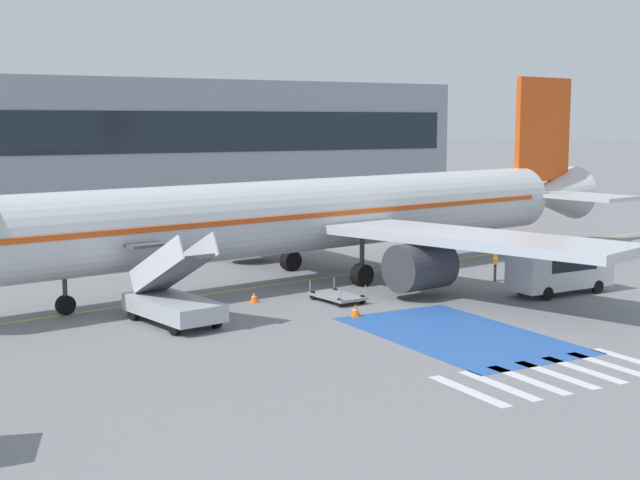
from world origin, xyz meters
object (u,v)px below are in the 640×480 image
(terminal_building, at_px, (110,137))
(ground_crew_0, at_px, (495,261))
(boarding_stairs_forward, at_px, (173,300))
(service_van_0, at_px, (560,269))
(ground_crew_1, at_px, (409,259))
(fuel_tanker, at_px, (270,205))
(traffic_cone_0, at_px, (254,297))
(airliner, at_px, (309,215))
(baggage_cart, at_px, (337,296))
(traffic_cone_1, at_px, (355,310))

(terminal_building, bearing_deg, ground_crew_0, -88.14)
(boarding_stairs_forward, height_order, service_van_0, boarding_stairs_forward)
(boarding_stairs_forward, xyz_separation_m, ground_crew_1, (14.61, 4.27, 0.02))
(boarding_stairs_forward, xyz_separation_m, fuel_tanker, (18.45, 29.01, 0.64))
(fuel_tanker, xyz_separation_m, traffic_cone_0, (-13.75, -26.69, -1.38))
(service_van_0, relative_size, traffic_cone_0, 11.31)
(airliner, distance_m, baggage_cart, 6.56)
(fuel_tanker, bearing_deg, ground_crew_0, 179.74)
(boarding_stairs_forward, distance_m, ground_crew_1, 15.22)
(airliner, distance_m, ground_crew_1, 5.84)
(service_van_0, distance_m, traffic_cone_1, 11.12)
(service_van_0, bearing_deg, airliner, 41.40)
(fuel_tanker, bearing_deg, baggage_cart, 160.94)
(baggage_cart, relative_size, traffic_cone_0, 5.72)
(boarding_stairs_forward, bearing_deg, baggage_cart, -5.68)
(airliner, xyz_separation_m, service_van_0, (8.64, -9.13, -2.17))
(baggage_cart, distance_m, traffic_cone_1, 3.16)
(baggage_cart, xyz_separation_m, traffic_cone_0, (-3.40, 1.70, -0.02))
(ground_crew_1, distance_m, traffic_cone_1, 10.00)
(airliner, height_order, traffic_cone_1, airliner)
(fuel_tanker, xyz_separation_m, ground_crew_1, (-3.84, -24.74, -0.63))
(boarding_stairs_forward, relative_size, service_van_0, 1.01)
(fuel_tanker, bearing_deg, traffic_cone_0, 153.73)
(airliner, bearing_deg, fuel_tanker, -31.13)
(baggage_cart, height_order, terminal_building, terminal_building)
(traffic_cone_1, bearing_deg, baggage_cart, 73.77)
(ground_crew_1, height_order, traffic_cone_1, ground_crew_1)
(service_van_0, bearing_deg, terminal_building, 0.09)
(traffic_cone_0, distance_m, terminal_building, 62.77)
(airliner, xyz_separation_m, traffic_cone_1, (-2.43, -8.59, -3.12))
(airliner, xyz_separation_m, traffic_cone_0, (-4.94, -3.86, -3.14))
(service_van_0, height_order, traffic_cone_0, service_van_0)
(traffic_cone_1, bearing_deg, boarding_stairs_forward, 161.46)
(airliner, distance_m, terminal_building, 58.02)
(service_van_0, distance_m, terminal_building, 66.99)
(service_van_0, bearing_deg, fuel_tanker, -2.34)
(boarding_stairs_forward, relative_size, ground_crew_0, 3.02)
(ground_crew_0, xyz_separation_m, ground_crew_1, (-3.23, 3.05, -0.06))
(traffic_cone_0, bearing_deg, boarding_stairs_forward, -153.79)
(fuel_tanker, xyz_separation_m, traffic_cone_1, (-11.24, -31.42, -1.36))
(fuel_tanker, bearing_deg, traffic_cone_1, 161.30)
(boarding_stairs_forward, relative_size, terminal_building, 0.07)
(boarding_stairs_forward, height_order, baggage_cart, boarding_stairs_forward)
(airliner, relative_size, terminal_building, 0.55)
(airliner, bearing_deg, traffic_cone_1, 154.18)
(airliner, bearing_deg, ground_crew_0, -131.13)
(airliner, height_order, service_van_0, airliner)
(boarding_stairs_forward, xyz_separation_m, traffic_cone_1, (7.21, -2.42, -0.72))
(terminal_building, bearing_deg, fuel_tanker, -85.66)
(boarding_stairs_forward, bearing_deg, airliner, 22.60)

